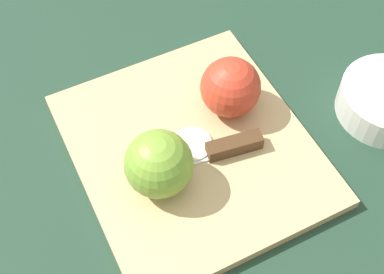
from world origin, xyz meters
name	(u,v)px	position (x,y,z in m)	size (l,w,h in m)	color
ground_plane	(192,152)	(0.00, 0.00, 0.00)	(4.00, 4.00, 0.00)	#1E3828
cutting_board	(192,149)	(0.00, 0.00, 0.01)	(0.36, 0.33, 0.02)	tan
apple_half_left	(230,87)	(-0.03, 0.08, 0.06)	(0.08, 0.08, 0.08)	red
apple_half_right	(159,164)	(0.03, -0.06, 0.06)	(0.08, 0.08, 0.08)	olive
knife	(227,148)	(0.03, 0.03, 0.03)	(0.06, 0.18, 0.02)	silver
apple_slice	(195,144)	(0.00, 0.00, 0.02)	(0.05, 0.05, 0.01)	beige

